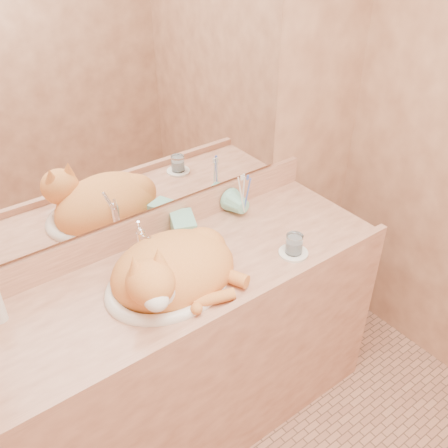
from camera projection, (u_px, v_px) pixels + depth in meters
wall_back at (133, 147)px, 1.74m from camera, size 2.40×0.02×2.50m
vanity_counter at (186, 355)px, 2.03m from camera, size 1.60×0.55×0.85m
mirror at (131, 109)px, 1.66m from camera, size 1.30×0.02×0.80m
sink_basin at (167, 270)px, 1.70m from camera, size 0.47×0.41×0.14m
faucet at (142, 244)px, 1.81m from camera, size 0.06×0.12×0.16m
cat at (172, 269)px, 1.70m from camera, size 0.49×0.42×0.25m
soap_dispenser at (186, 225)px, 1.87m from camera, size 0.12×0.12×0.20m
toothbrush_cup at (244, 208)px, 2.06m from camera, size 0.11×0.11×0.10m
toothbrushes at (245, 193)px, 2.02m from camera, size 0.03×0.03×0.21m
saucer at (293, 253)px, 1.89m from camera, size 0.11×0.11×0.01m
water_glass at (294, 244)px, 1.86m from camera, size 0.06×0.06×0.08m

